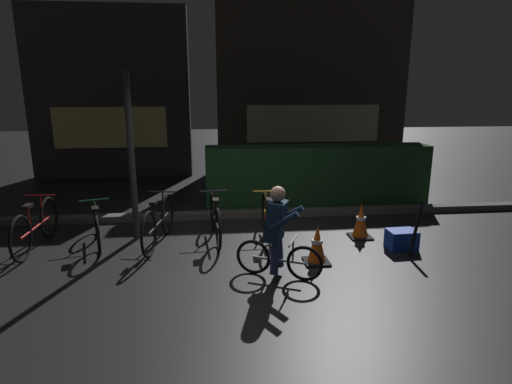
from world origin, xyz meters
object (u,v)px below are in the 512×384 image
object	(u,v)px
cyclist	(277,232)
closed_umbrella	(416,230)
traffic_cone_far	(361,221)
parked_bike_right_mid	(268,218)
parked_bike_leftmost	(36,226)
parked_bike_left_mid	(97,226)
parked_bike_center_right	(215,219)
traffic_cone_near	(317,245)
street_post	(131,158)
blue_crate	(402,239)
parked_bike_center_left	(159,222)

from	to	relation	value
cyclist	closed_umbrella	bearing A→B (deg)	38.14
closed_umbrella	traffic_cone_far	bearing A→B (deg)	80.50
parked_bike_right_mid	cyclist	size ratio (longest dim) A/B	1.29
cyclist	parked_bike_leftmost	bearing A→B (deg)	-176.74
parked_bike_left_mid	closed_umbrella	xyz separation A→B (m)	(4.87, -0.92, 0.08)
parked_bike_center_right	traffic_cone_near	size ratio (longest dim) A/B	2.92
street_post	cyclist	size ratio (longest dim) A/B	2.18
traffic_cone_near	blue_crate	size ratio (longest dim) A/B	1.29
parked_bike_right_mid	blue_crate	bearing A→B (deg)	-109.62
parked_bike_center_right	cyclist	size ratio (longest dim) A/B	1.33
street_post	parked_bike_left_mid	distance (m)	1.21
parked_bike_leftmost	parked_bike_left_mid	size ratio (longest dim) A/B	1.19
parked_bike_center_right	blue_crate	world-z (taller)	parked_bike_center_right
parked_bike_left_mid	closed_umbrella	size ratio (longest dim) A/B	1.71
parked_bike_center_left	cyclist	world-z (taller)	cyclist
traffic_cone_near	closed_umbrella	world-z (taller)	closed_umbrella
parked_bike_leftmost	cyclist	xyz separation A→B (m)	(3.59, -1.39, 0.27)
cyclist	parked_bike_center_right	bearing A→B (deg)	142.03
parked_bike_center_right	traffic_cone_far	world-z (taller)	parked_bike_center_right
parked_bike_right_mid	traffic_cone_far	world-z (taller)	parked_bike_right_mid
traffic_cone_near	traffic_cone_far	distance (m)	1.38
traffic_cone_far	closed_umbrella	bearing A→B (deg)	-55.45
parked_bike_leftmost	traffic_cone_far	xyz separation A→B (m)	(5.22, -0.05, -0.08)
blue_crate	parked_bike_center_right	bearing A→B (deg)	165.45
traffic_cone_near	cyclist	xyz separation A→B (m)	(-0.64, -0.38, 0.36)
traffic_cone_far	blue_crate	xyz separation A→B (m)	(0.47, -0.55, -0.13)
street_post	parked_bike_center_left	size ratio (longest dim) A/B	1.56
parked_bike_center_right	street_post	bearing A→B (deg)	78.76
parked_bike_left_mid	closed_umbrella	bearing A→B (deg)	-117.29
parked_bike_left_mid	traffic_cone_far	distance (m)	4.32
parked_bike_center_left	traffic_cone_near	size ratio (longest dim) A/B	3.07
parked_bike_leftmost	parked_bike_right_mid	world-z (taller)	parked_bike_leftmost
parked_bike_leftmost	blue_crate	xyz separation A→B (m)	(5.69, -0.61, -0.21)
street_post	traffic_cone_far	bearing A→B (deg)	-5.27
parked_bike_leftmost	traffic_cone_far	bearing A→B (deg)	-89.45
traffic_cone_near	street_post	bearing A→B (deg)	154.71
parked_bike_left_mid	parked_bike_center_right	distance (m)	1.89
parked_bike_left_mid	closed_umbrella	world-z (taller)	closed_umbrella
traffic_cone_near	blue_crate	xyz separation A→B (m)	(1.46, 0.40, -0.12)
parked_bike_right_mid	parked_bike_left_mid	bearing A→B (deg)	92.27
parked_bike_right_mid	traffic_cone_near	xyz separation A→B (m)	(0.56, -1.15, -0.07)
closed_umbrella	parked_bike_center_right	bearing A→B (deg)	117.38
parked_bike_center_right	closed_umbrella	size ratio (longest dim) A/B	1.95
traffic_cone_far	cyclist	distance (m)	2.13
parked_bike_center_left	traffic_cone_far	bearing A→B (deg)	-81.43
street_post	blue_crate	bearing A→B (deg)	-12.07
street_post	closed_umbrella	xyz separation A→B (m)	(4.30, -1.15, -0.96)
parked_bike_leftmost	parked_bike_center_left	size ratio (longest dim) A/B	1.00
parked_bike_left_mid	blue_crate	xyz separation A→B (m)	(4.78, -0.67, -0.17)
parked_bike_right_mid	cyclist	xyz separation A→B (m)	(-0.08, -1.53, 0.29)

